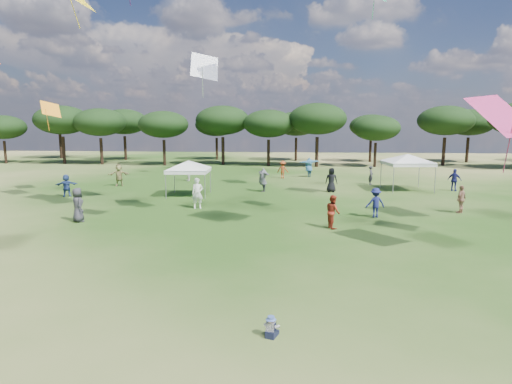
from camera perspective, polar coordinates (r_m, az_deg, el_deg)
tree_line at (r=55.09m, az=7.10°, el=9.34°), size 108.78×17.63×7.77m
tent_left at (r=30.88m, az=-8.99°, el=3.94°), size 5.84×5.84×2.83m
tent_right at (r=34.99m, az=19.60°, el=4.59°), size 6.62×6.62×3.12m
toddler at (r=10.86m, az=2.05°, el=-17.63°), size 0.41×0.44×0.55m
festival_crowd at (r=32.87m, az=0.51°, el=1.69°), size 29.68×22.00×1.91m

